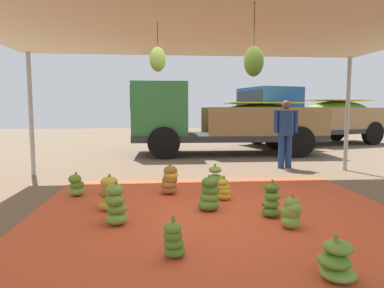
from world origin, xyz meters
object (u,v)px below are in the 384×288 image
object	(u,v)px
banana_bunch_6	(271,201)
banana_bunch_9	(170,181)
banana_bunch_0	(174,240)
banana_bunch_8	(224,190)
banana_bunch_1	(215,179)
banana_bunch_4	(291,213)
banana_bunch_3	(337,262)
banana_bunch_5	(209,195)
banana_bunch_10	(109,195)
worker_0	(286,129)
cargo_truck_far	(311,116)
banana_bunch_7	(76,186)
banana_bunch_2	(116,206)
cargo_truck_main	(219,119)

from	to	relation	value
banana_bunch_6	banana_bunch_9	xyz separation A→B (m)	(-1.42, 1.40, 0.02)
banana_bunch_0	banana_bunch_8	bearing A→B (deg)	66.72
banana_bunch_1	banana_bunch_4	xyz separation A→B (m)	(0.64, -2.22, -0.01)
banana_bunch_1	banana_bunch_8	distance (m)	0.80
banana_bunch_3	banana_bunch_5	distance (m)	2.36
banana_bunch_4	banana_bunch_6	world-z (taller)	banana_bunch_6
banana_bunch_1	banana_bunch_10	distance (m)	2.19
banana_bunch_8	banana_bunch_10	world-z (taller)	banana_bunch_10
worker_0	cargo_truck_far	bearing A→B (deg)	60.15
banana_bunch_4	banana_bunch_6	size ratio (longest dim) A/B	0.82
banana_bunch_5	banana_bunch_7	size ratio (longest dim) A/B	1.26
banana_bunch_8	worker_0	bearing A→B (deg)	54.06
banana_bunch_5	banana_bunch_10	world-z (taller)	banana_bunch_10
banana_bunch_6	banana_bunch_2	bearing A→B (deg)	-176.03
worker_0	banana_bunch_0	bearing A→B (deg)	-121.01
banana_bunch_10	banana_bunch_7	bearing A→B (deg)	128.31
cargo_truck_main	banana_bunch_3	bearing A→B (deg)	-92.52
banana_bunch_2	banana_bunch_9	bearing A→B (deg)	64.12
banana_bunch_10	cargo_truck_far	distance (m)	11.66
banana_bunch_10	worker_0	size ratio (longest dim) A/B	0.31
banana_bunch_9	banana_bunch_6	bearing A→B (deg)	-44.58
banana_bunch_4	cargo_truck_main	xyz separation A→B (m)	(0.29, 7.36, 0.99)
banana_bunch_4	banana_bunch_10	distance (m)	2.66
banana_bunch_3	banana_bunch_4	xyz separation A→B (m)	(0.10, 1.32, 0.03)
banana_bunch_0	banana_bunch_5	world-z (taller)	banana_bunch_5
banana_bunch_4	worker_0	xyz separation A→B (m)	(1.54, 4.39, 0.83)
banana_bunch_10	worker_0	world-z (taller)	worker_0
banana_bunch_6	banana_bunch_7	distance (m)	3.37
banana_bunch_9	banana_bunch_10	world-z (taller)	banana_bunch_9
banana_bunch_2	cargo_truck_far	distance (m)	12.08
banana_bunch_7	worker_0	bearing A→B (deg)	27.88
banana_bunch_1	banana_bunch_7	world-z (taller)	banana_bunch_1
banana_bunch_3	banana_bunch_8	size ratio (longest dim) A/B	1.07
banana_bunch_9	cargo_truck_main	size ratio (longest dim) A/B	0.09
banana_bunch_4	cargo_truck_far	world-z (taller)	cargo_truck_far
banana_bunch_3	banana_bunch_4	bearing A→B (deg)	85.89
banana_bunch_4	banana_bunch_5	world-z (taller)	banana_bunch_5
cargo_truck_far	banana_bunch_6	bearing A→B (deg)	-117.11
banana_bunch_0	banana_bunch_10	xyz separation A→B (m)	(-0.92, 1.75, 0.06)
cargo_truck_main	cargo_truck_far	distance (m)	5.27
banana_bunch_8	cargo_truck_main	size ratio (longest dim) A/B	0.07
banana_bunch_0	cargo_truck_main	world-z (taller)	cargo_truck_main
banana_bunch_2	banana_bunch_5	xyz separation A→B (m)	(1.33, 0.54, -0.01)
banana_bunch_4	banana_bunch_8	distance (m)	1.55
banana_bunch_6	banana_bunch_10	world-z (taller)	banana_bunch_10
cargo_truck_main	banana_bunch_9	bearing A→B (deg)	-108.29
banana_bunch_1	worker_0	distance (m)	3.19
banana_bunch_9	banana_bunch_0	bearing A→B (deg)	-90.45
banana_bunch_7	cargo_truck_main	size ratio (longest dim) A/B	0.07
banana_bunch_0	banana_bunch_9	size ratio (longest dim) A/B	0.78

